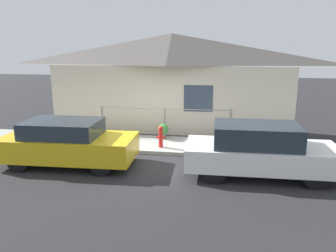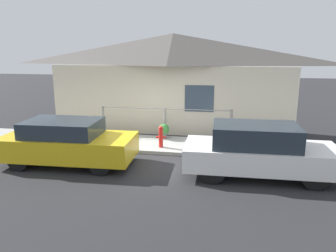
# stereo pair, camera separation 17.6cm
# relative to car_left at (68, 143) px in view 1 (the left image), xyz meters

# --- Properties ---
(ground_plane) EXTENTS (60.00, 60.00, 0.00)m
(ground_plane) POSITION_rel_car_left_xyz_m (2.34, 1.27, -0.67)
(ground_plane) COLOR #262628
(sidewalk) EXTENTS (24.00, 1.93, 0.12)m
(sidewalk) POSITION_rel_car_left_xyz_m (2.34, 2.23, -0.61)
(sidewalk) COLOR #9E9E99
(sidewalk) RESTS_ON ground_plane
(house) EXTENTS (9.91, 2.23, 3.93)m
(house) POSITION_rel_car_left_xyz_m (2.34, 4.77, 2.44)
(house) COLOR beige
(house) RESTS_ON ground_plane
(fence) EXTENTS (4.90, 0.10, 1.12)m
(fence) POSITION_rel_car_left_xyz_m (2.34, 3.05, 0.07)
(fence) COLOR gray
(fence) RESTS_ON sidewalk
(car_left) EXTENTS (3.88, 1.78, 1.32)m
(car_left) POSITION_rel_car_left_xyz_m (0.00, 0.00, 0.00)
(car_left) COLOR gold
(car_left) RESTS_ON ground_plane
(car_right) EXTENTS (4.01, 1.68, 1.41)m
(car_right) POSITION_rel_car_left_xyz_m (5.42, 0.00, 0.04)
(car_right) COLOR white
(car_right) RESTS_ON ground_plane
(fire_hydrant) EXTENTS (0.33, 0.15, 0.73)m
(fire_hydrant) POSITION_rel_car_left_xyz_m (2.44, 1.76, -0.17)
(fire_hydrant) COLOR red
(fire_hydrant) RESTS_ON sidewalk
(potted_plant_near_hydrant) EXTENTS (0.39, 0.39, 0.56)m
(potted_plant_near_hydrant) POSITION_rel_car_left_xyz_m (2.35, 2.81, -0.22)
(potted_plant_near_hydrant) COLOR slate
(potted_plant_near_hydrant) RESTS_ON sidewalk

